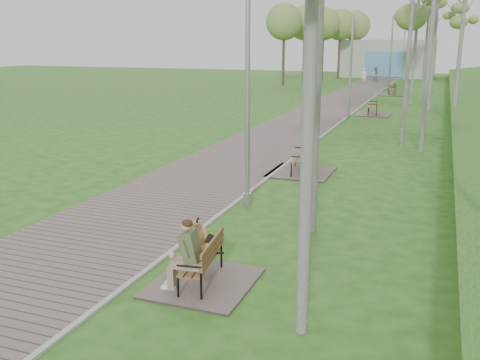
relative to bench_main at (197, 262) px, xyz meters
name	(u,v)px	position (x,y,z in m)	size (l,w,h in m)	color
ground	(222,214)	(-1.03, 3.56, -0.38)	(120.00, 120.00, 0.00)	#265317
walkway	(331,106)	(-2.78, 25.06, -0.36)	(3.50, 67.00, 0.04)	#6C5C57
kerb	(360,108)	(-1.03, 25.06, -0.36)	(0.10, 67.00, 0.05)	#999993
building_north	(387,59)	(-2.53, 54.54, 1.61)	(10.00, 5.20, 4.00)	#9E9E99
bench_main	(197,262)	(0.00, 0.00, 0.00)	(1.59, 1.76, 1.38)	#6C5C57
bench_second	(300,166)	(-0.34, 8.05, -0.18)	(1.80, 2.00, 1.10)	#6C5C57
bench_third	(373,111)	(0.04, 22.23, -0.18)	(1.81, 2.01, 1.11)	#6C5C57
bench_far	(392,93)	(-0.01, 33.67, -0.19)	(1.75, 1.94, 1.07)	#6C5C57
lamp_post_near	(248,108)	(-0.73, 4.41, 1.98)	(0.20, 0.20, 5.06)	#979A9F
lamp_post_second	(350,71)	(-0.97, 20.46, 1.99)	(0.20, 0.20, 5.08)	#979A9F
lamp_post_third	(391,55)	(-0.73, 38.73, 2.35)	(0.23, 0.23, 5.85)	#979A9F
lamp_post_far	(403,56)	(-0.87, 54.37, 1.90)	(0.19, 0.19, 4.88)	#979A9F
pedestrian_near	(364,77)	(-3.27, 42.18, 0.38)	(0.56, 0.36, 1.52)	silver
pedestrian_far	(375,75)	(-2.69, 45.61, 0.37)	(0.73, 0.57, 1.51)	gray
birch_far_b	(430,1)	(2.16, 31.72, 6.03)	(2.27, 2.27, 8.17)	silver
birch_far_c	(463,6)	(4.45, 42.12, 6.25)	(2.28, 2.28, 8.44)	silver
birch_distant_a	(432,2)	(2.08, 39.66, 6.45)	(2.79, 2.79, 8.70)	silver
birch_distant_b	(465,0)	(4.71, 51.58, 7.35)	(2.82, 2.82, 9.85)	silver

